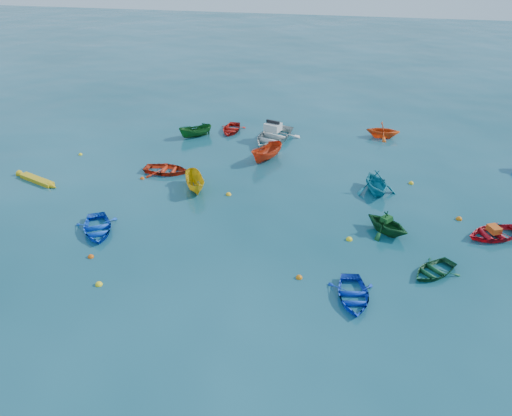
% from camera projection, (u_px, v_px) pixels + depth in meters
% --- Properties ---
extents(ground, '(160.00, 160.00, 0.00)m').
position_uv_depth(ground, '(238.00, 262.00, 25.87)').
color(ground, '#093B45').
rests_on(ground, ground).
extents(dinghy_blue_sw, '(3.66, 4.03, 0.68)m').
position_uv_depth(dinghy_blue_sw, '(98.00, 232.00, 28.38)').
color(dinghy_blue_sw, blue).
rests_on(dinghy_blue_sw, ground).
extents(dinghy_blue_se, '(2.60, 3.34, 0.64)m').
position_uv_depth(dinghy_blue_se, '(353.00, 299.00, 23.34)').
color(dinghy_blue_se, '#0F39C3').
rests_on(dinghy_blue_se, ground).
extents(sampan_yellow_mid, '(2.33, 3.20, 1.16)m').
position_uv_depth(sampan_yellow_mid, '(196.00, 189.00, 32.86)').
color(sampan_yellow_mid, gold).
rests_on(sampan_yellow_mid, ground).
extents(dinghy_green_e, '(3.25, 3.26, 0.56)m').
position_uv_depth(dinghy_green_e, '(433.00, 273.00, 25.03)').
color(dinghy_green_e, '#114C28').
rests_on(dinghy_green_e, ground).
extents(dinghy_cyan_se, '(3.38, 3.64, 1.57)m').
position_uv_depth(dinghy_cyan_se, '(375.00, 192.00, 32.55)').
color(dinghy_cyan_se, teal).
rests_on(dinghy_cyan_se, ground).
extents(dinghy_red_nw, '(3.23, 2.33, 0.67)m').
position_uv_depth(dinghy_red_nw, '(167.00, 173.00, 35.08)').
color(dinghy_red_nw, red).
rests_on(dinghy_red_nw, ground).
extents(sampan_orange_n, '(2.57, 3.42, 1.25)m').
position_uv_depth(sampan_orange_n, '(267.00, 160.00, 36.93)').
color(sampan_orange_n, red).
rests_on(sampan_orange_n, ground).
extents(dinghy_green_n, '(3.52, 3.46, 1.40)m').
position_uv_depth(dinghy_green_n, '(386.00, 232.00, 28.32)').
color(dinghy_green_n, '#114A1F').
rests_on(dinghy_green_n, ground).
extents(dinghy_red_ne, '(3.94, 3.50, 0.68)m').
position_uv_depth(dinghy_red_ne, '(493.00, 237.00, 27.94)').
color(dinghy_red_ne, red).
rests_on(dinghy_red_ne, ground).
extents(dinghy_red_far, '(2.12, 2.96, 0.61)m').
position_uv_depth(dinghy_red_far, '(231.00, 131.00, 41.97)').
color(dinghy_red_far, red).
rests_on(dinghy_red_far, ground).
extents(dinghy_orange_far, '(2.72, 2.36, 1.40)m').
position_uv_depth(dinghy_orange_far, '(382.00, 137.00, 40.81)').
color(dinghy_orange_far, '#F15416').
rests_on(dinghy_orange_far, ground).
extents(sampan_green_far, '(2.86, 2.50, 1.08)m').
position_uv_depth(sampan_green_far, '(196.00, 137.00, 40.89)').
color(sampan_green_far, '#13551B').
rests_on(sampan_green_far, ground).
extents(kayak_yellow, '(3.63, 1.87, 0.37)m').
position_uv_depth(kayak_yellow, '(38.00, 182.00, 33.84)').
color(kayak_yellow, gold).
rests_on(kayak_yellow, ground).
extents(motorboat_white, '(4.77, 5.65, 1.60)m').
position_uv_depth(motorboat_white, '(273.00, 141.00, 40.20)').
color(motorboat_white, silver).
rests_on(motorboat_white, ground).
extents(tarp_green_b, '(0.71, 0.74, 0.28)m').
position_uv_depth(tarp_green_b, '(386.00, 219.00, 27.96)').
color(tarp_green_b, '#134D1A').
rests_on(tarp_green_b, dinghy_green_n).
extents(tarp_orange_b, '(0.79, 0.87, 0.35)m').
position_uv_depth(tarp_orange_b, '(494.00, 229.00, 27.66)').
color(tarp_orange_b, '#DB5316').
rests_on(tarp_orange_b, dinghy_red_ne).
extents(buoy_or_a, '(0.32, 0.32, 0.32)m').
position_uv_depth(buoy_or_a, '(91.00, 257.00, 26.23)').
color(buoy_or_a, '#D4520B').
rests_on(buoy_or_a, ground).
extents(buoy_ye_a, '(0.35, 0.35, 0.35)m').
position_uv_depth(buoy_ye_a, '(99.00, 285.00, 24.23)').
color(buoy_ye_a, yellow).
rests_on(buoy_ye_a, ground).
extents(buoy_or_b, '(0.33, 0.33, 0.33)m').
position_uv_depth(buoy_or_b, '(299.00, 278.00, 24.70)').
color(buoy_or_b, orange).
rests_on(buoy_or_b, ground).
extents(buoy_ye_b, '(0.29, 0.29, 0.29)m').
position_uv_depth(buoy_ye_b, '(81.00, 155.00, 37.74)').
color(buoy_ye_b, yellow).
rests_on(buoy_ye_b, ground).
extents(buoy_or_c, '(0.30, 0.30, 0.30)m').
position_uv_depth(buoy_or_c, '(142.00, 179.00, 34.23)').
color(buoy_or_c, '#DB4B0B').
rests_on(buoy_or_c, ground).
extents(buoy_ye_c, '(0.36, 0.36, 0.36)m').
position_uv_depth(buoy_ye_c, '(349.00, 240.00, 27.66)').
color(buoy_ye_c, yellow).
rests_on(buoy_ye_c, ground).
extents(buoy_or_d, '(0.37, 0.37, 0.37)m').
position_uv_depth(buoy_or_d, '(459.00, 219.00, 29.55)').
color(buoy_or_d, '#D0690B').
rests_on(buoy_or_d, ground).
extents(buoy_ye_d, '(0.36, 0.36, 0.36)m').
position_uv_depth(buoy_ye_d, '(229.00, 195.00, 32.21)').
color(buoy_ye_d, yellow).
rests_on(buoy_ye_d, ground).
extents(buoy_or_e, '(0.36, 0.36, 0.36)m').
position_uv_depth(buoy_or_e, '(257.00, 158.00, 37.28)').
color(buoy_or_e, '#DA4D0B').
rests_on(buoy_or_e, ground).
extents(buoy_ye_e, '(0.35, 0.35, 0.35)m').
position_uv_depth(buoy_ye_e, '(411.00, 184.00, 33.59)').
color(buoy_ye_e, yellow).
rests_on(buoy_ye_e, ground).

